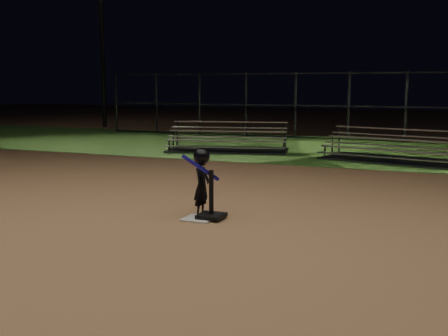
{
  "coord_description": "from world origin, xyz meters",
  "views": [
    {
      "loc": [
        3.44,
        -7.36,
        2.02
      ],
      "look_at": [
        0.0,
        1.0,
        0.65
      ],
      "focal_mm": 43.97,
      "sensor_mm": 36.0,
      "label": 1
    }
  ],
  "objects_px": {
    "batting_tee": "(211,209)",
    "bleacher_right": "(390,155)",
    "bleacher_left": "(228,145)",
    "light_pole_left": "(101,22)",
    "child_batter": "(202,180)",
    "home_plate": "(199,219)"
  },
  "relations": [
    {
      "from": "batting_tee",
      "to": "bleacher_right",
      "type": "distance_m",
      "value": 7.92
    },
    {
      "from": "bleacher_left",
      "to": "light_pole_left",
      "type": "height_order",
      "value": "light_pole_left"
    },
    {
      "from": "child_batter",
      "to": "bleacher_left",
      "type": "distance_m",
      "value": 8.49
    },
    {
      "from": "child_batter",
      "to": "bleacher_right",
      "type": "distance_m",
      "value": 7.84
    },
    {
      "from": "bleacher_right",
      "to": "light_pole_left",
      "type": "distance_m",
      "value": 16.44
    },
    {
      "from": "bleacher_right",
      "to": "home_plate",
      "type": "bearing_deg",
      "value": -91.33
    },
    {
      "from": "bleacher_right",
      "to": "bleacher_left",
      "type": "bearing_deg",
      "value": -172.27
    },
    {
      "from": "home_plate",
      "to": "child_batter",
      "type": "distance_m",
      "value": 0.6
    },
    {
      "from": "home_plate",
      "to": "batting_tee",
      "type": "distance_m",
      "value": 0.24
    },
    {
      "from": "child_batter",
      "to": "light_pole_left",
      "type": "bearing_deg",
      "value": 36.84
    },
    {
      "from": "bleacher_left",
      "to": "bleacher_right",
      "type": "xyz_separation_m",
      "value": [
        4.86,
        -0.46,
        -0.01
      ]
    },
    {
      "from": "bleacher_right",
      "to": "child_batter",
      "type": "bearing_deg",
      "value": -92.18
    },
    {
      "from": "light_pole_left",
      "to": "child_batter",
      "type": "bearing_deg",
      "value": -50.92
    },
    {
      "from": "light_pole_left",
      "to": "bleacher_right",
      "type": "bearing_deg",
      "value": -27.06
    },
    {
      "from": "batting_tee",
      "to": "bleacher_right",
      "type": "xyz_separation_m",
      "value": [
        1.83,
        7.71,
        0.02
      ]
    },
    {
      "from": "home_plate",
      "to": "batting_tee",
      "type": "bearing_deg",
      "value": 24.44
    },
    {
      "from": "batting_tee",
      "to": "light_pole_left",
      "type": "relative_size",
      "value": 0.09
    },
    {
      "from": "child_batter",
      "to": "batting_tee",
      "type": "bearing_deg",
      "value": -127.1
    },
    {
      "from": "bleacher_left",
      "to": "light_pole_left",
      "type": "relative_size",
      "value": 0.47
    },
    {
      "from": "bleacher_left",
      "to": "batting_tee",
      "type": "bearing_deg",
      "value": -82.49
    },
    {
      "from": "bleacher_left",
      "to": "light_pole_left",
      "type": "xyz_separation_m",
      "value": [
        -9.15,
        6.7,
        4.76
      ]
    },
    {
      "from": "child_batter",
      "to": "bleacher_left",
      "type": "bearing_deg",
      "value": 17.0
    }
  ]
}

